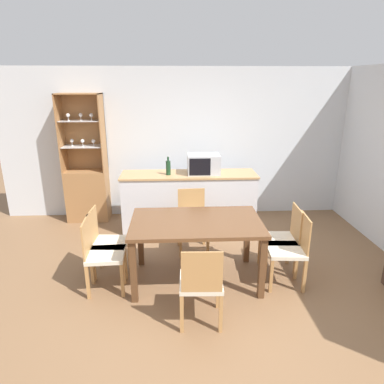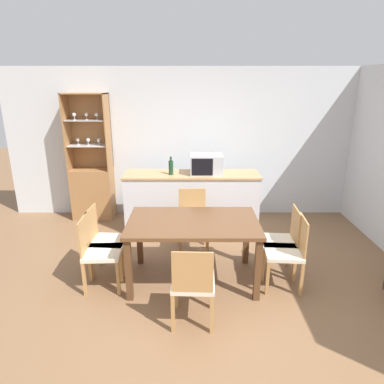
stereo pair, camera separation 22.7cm
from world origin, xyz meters
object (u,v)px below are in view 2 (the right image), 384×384
at_px(dining_chair_side_left_far, 105,241).
at_px(microwave, 206,164).
at_px(dining_chair_head_far, 192,220).
at_px(dining_chair_head_near, 193,283).
at_px(dining_chair_side_right_far, 281,241).
at_px(dining_chair_side_left_near, 99,252).
at_px(wine_bottle, 171,167).
at_px(dining_chair_side_right_near, 287,252).
at_px(display_cabinet, 92,183).
at_px(dining_table, 193,229).

xyz_separation_m(dining_chair_side_left_far, microwave, (1.29, 1.42, 0.63)).
bearing_deg(dining_chair_head_far, dining_chair_side_left_far, 27.62).
relative_size(dining_chair_head_near, dining_chair_side_right_far, 1.00).
height_order(dining_chair_side_left_near, dining_chair_side_left_far, same).
relative_size(dining_chair_side_left_near, wine_bottle, 3.05).
height_order(dining_chair_head_far, microwave, microwave).
bearing_deg(dining_chair_head_far, dining_chair_side_left_near, 37.48).
bearing_deg(dining_chair_side_right_near, dining_chair_side_left_far, 86.70).
relative_size(dining_chair_head_near, dining_chair_side_right_near, 1.00).
bearing_deg(dining_chair_side_left_near, dining_chair_head_far, 128.28).
height_order(display_cabinet, microwave, display_cabinet).
bearing_deg(dining_table, dining_chair_side_right_far, 7.22).
xyz_separation_m(display_cabinet, dining_chair_side_left_far, (0.66, -1.90, -0.17)).
xyz_separation_m(dining_chair_head_far, microwave, (0.22, 0.78, 0.63)).
relative_size(dining_chair_side_left_near, microwave, 1.74).
height_order(dining_chair_side_left_near, wine_bottle, wine_bottle).
height_order(dining_chair_side_right_near, wine_bottle, wine_bottle).
height_order(display_cabinet, dining_chair_side_right_far, display_cabinet).
height_order(display_cabinet, dining_chair_side_left_near, display_cabinet).
xyz_separation_m(dining_chair_side_right_far, wine_bottle, (-1.42, 1.36, 0.59)).
bearing_deg(dining_chair_side_right_near, display_cabinet, 56.45).
bearing_deg(dining_table, display_cabinet, 130.45).
bearing_deg(dining_chair_side_left_near, microwave, 140.40).
bearing_deg(microwave, dining_chair_side_right_near, -63.03).
bearing_deg(wine_bottle, dining_chair_head_near, -81.59).
bearing_deg(dining_table, dining_chair_side_left_near, -172.55).
height_order(dining_chair_side_right_near, dining_chair_head_far, same).
relative_size(dining_chair_side_left_far, wine_bottle, 3.05).
distance_m(display_cabinet, dining_chair_side_right_far, 3.41).
bearing_deg(microwave, dining_chair_head_far, -105.45).
bearing_deg(display_cabinet, dining_table, -49.55).
xyz_separation_m(dining_chair_side_left_near, dining_chair_side_right_far, (2.16, 0.28, 0.00)).
bearing_deg(microwave, dining_table, -97.74).
bearing_deg(dining_chair_side_left_far, display_cabinet, -157.20).
relative_size(microwave, wine_bottle, 1.76).
bearing_deg(dining_chair_head_near, dining_chair_side_right_far, 42.74).
relative_size(dining_chair_side_right_far, dining_chair_head_far, 1.00).
bearing_deg(dining_chair_head_far, dining_table, 86.96).
height_order(dining_table, microwave, microwave).
relative_size(dining_chair_side_right_near, wine_bottle, 3.05).
bearing_deg(dining_chair_side_left_far, dining_table, 86.10).
xyz_separation_m(dining_chair_head_far, wine_bottle, (-0.34, 0.71, 0.59)).
xyz_separation_m(dining_table, dining_chair_head_far, (-0.00, 0.79, -0.23)).
distance_m(dining_table, dining_chair_side_right_near, 1.11).
bearing_deg(display_cabinet, dining_chair_side_right_near, -37.76).
relative_size(dining_chair_side_left_near, dining_chair_side_left_far, 1.00).
xyz_separation_m(dining_table, dining_chair_side_right_far, (1.08, 0.14, -0.23)).
bearing_deg(dining_chair_side_right_near, dining_chair_side_right_far, 4.20).
relative_size(dining_chair_side_right_far, dining_chair_side_right_near, 1.00).
bearing_deg(dining_chair_head_far, dining_chair_head_near, 86.80).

